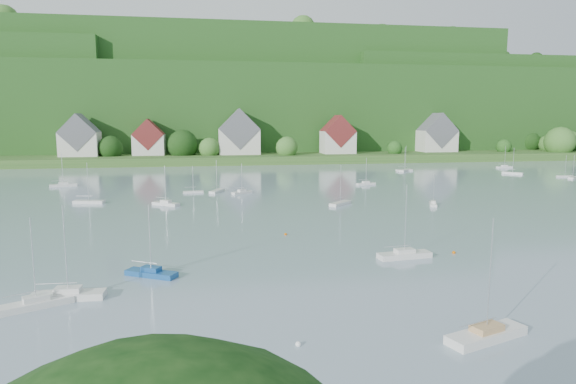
% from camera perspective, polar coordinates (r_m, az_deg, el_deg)
% --- Properties ---
extents(far_shore_strip, '(600.00, 60.00, 3.00)m').
position_cam_1_polar(far_shore_strip, '(212.84, -7.15, 4.13)').
color(far_shore_strip, '#2D5821').
rests_on(far_shore_strip, ground).
extents(forested_ridge, '(620.00, 181.22, 69.89)m').
position_cam_1_polar(forested_ridge, '(280.87, -7.72, 9.49)').
color(forested_ridge, '#184516').
rests_on(forested_ridge, ground).
extents(village_building_0, '(14.00, 10.40, 16.00)m').
position_cam_1_polar(village_building_0, '(204.64, -22.69, 5.63)').
color(village_building_0, silver).
rests_on(village_building_0, far_shore_strip).
extents(village_building_1, '(12.00, 9.36, 14.00)m').
position_cam_1_polar(village_building_1, '(202.44, -15.61, 5.73)').
color(village_building_1, silver).
rests_on(village_building_1, far_shore_strip).
extents(village_building_2, '(16.00, 11.44, 18.00)m').
position_cam_1_polar(village_building_2, '(200.66, -5.62, 6.41)').
color(village_building_2, silver).
rests_on(village_building_2, far_shore_strip).
extents(village_building_3, '(13.00, 10.40, 15.50)m').
position_cam_1_polar(village_building_3, '(205.31, 5.70, 6.21)').
color(village_building_3, silver).
rests_on(village_building_3, far_shore_strip).
extents(village_building_4, '(15.00, 10.40, 16.50)m').
position_cam_1_polar(village_building_4, '(224.89, 16.64, 6.13)').
color(village_building_4, silver).
rests_on(village_building_4, far_shore_strip).
extents(near_sailboat_0, '(6.80, 2.18, 9.08)m').
position_cam_1_polar(near_sailboat_0, '(52.71, -23.81, -10.63)').
color(near_sailboat_0, silver).
rests_on(near_sailboat_0, ground).
extents(near_sailboat_1, '(5.91, 4.29, 7.91)m').
position_cam_1_polar(near_sailboat_1, '(56.95, -15.36, -8.84)').
color(near_sailboat_1, navy).
rests_on(near_sailboat_1, ground).
extents(near_sailboat_2, '(7.38, 4.21, 9.60)m').
position_cam_1_polar(near_sailboat_2, '(43.05, 21.73, -14.79)').
color(near_sailboat_2, silver).
rests_on(near_sailboat_2, ground).
extents(near_sailboat_3, '(6.92, 2.69, 9.09)m').
position_cam_1_polar(near_sailboat_3, '(63.49, 13.16, -6.94)').
color(near_sailboat_3, silver).
rests_on(near_sailboat_3, ground).
extents(near_sailboat_6, '(6.25, 4.39, 8.31)m').
position_cam_1_polar(near_sailboat_6, '(51.70, -26.80, -11.22)').
color(near_sailboat_6, silver).
rests_on(near_sailboat_6, ground).
extents(mooring_buoy_1, '(0.44, 0.44, 0.44)m').
position_cam_1_polar(mooring_buoy_1, '(39.42, 1.17, -17.16)').
color(mooring_buoy_1, white).
rests_on(mooring_buoy_1, ground).
extents(mooring_buoy_2, '(0.43, 0.43, 0.43)m').
position_cam_1_polar(mooring_buoy_2, '(67.37, 18.41, -6.67)').
color(mooring_buoy_2, '#DC6200').
rests_on(mooring_buoy_2, ground).
extents(mooring_buoy_3, '(0.40, 0.40, 0.40)m').
position_cam_1_polar(mooring_buoy_3, '(73.85, -0.28, -4.93)').
color(mooring_buoy_3, '#DC6200').
rests_on(mooring_buoy_3, ground).
extents(far_sailboat_cluster, '(187.74, 70.63, 8.71)m').
position_cam_1_polar(far_sailboat_cluster, '(130.39, -2.37, 1.04)').
color(far_sailboat_cluster, silver).
rests_on(far_sailboat_cluster, ground).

